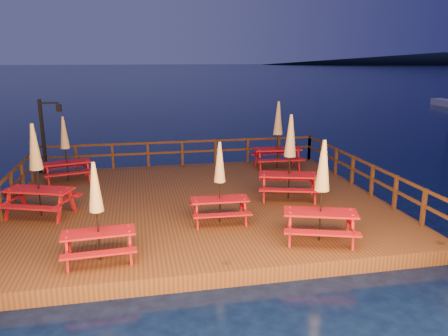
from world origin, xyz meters
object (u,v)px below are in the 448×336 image
Objects in this scene: picnic_table_0 at (322,190)px; picnic_table_1 at (290,156)px; picnic_table_2 at (37,169)px; lamp_post at (47,130)px.

picnic_table_0 is 0.94× the size of picnic_table_1.
picnic_table_0 is 8.14m from picnic_table_2.
lamp_post reaches higher than picnic_table_0.
picnic_table_0 is (8.01, -8.37, -0.42)m from lamp_post.
picnic_table_1 is at bearing -30.50° from lamp_post.
lamp_post is at bearing 151.68° from picnic_table_0.
picnic_table_2 is (-7.42, 3.34, 0.07)m from picnic_table_0.
picnic_table_0 is at bearing -46.24° from lamp_post.
picnic_table_1 is at bearing 20.61° from picnic_table_2.
lamp_post is 5.07m from picnic_table_2.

